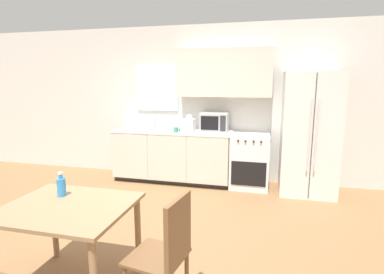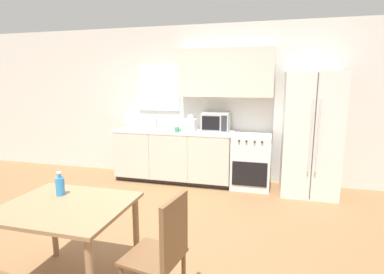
% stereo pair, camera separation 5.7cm
% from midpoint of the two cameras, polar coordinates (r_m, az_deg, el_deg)
% --- Properties ---
extents(ground_plane, '(12.00, 12.00, 0.00)m').
position_cam_midpoint_polar(ground_plane, '(3.73, -9.45, -17.29)').
color(ground_plane, olive).
extents(wall_back, '(12.00, 0.38, 2.70)m').
position_cam_midpoint_polar(wall_back, '(5.37, 0.35, 7.36)').
color(wall_back, silver).
rests_on(wall_back, ground_plane).
extents(kitchen_counter, '(2.06, 0.66, 0.90)m').
position_cam_midpoint_polar(kitchen_counter, '(5.30, -3.98, -3.52)').
color(kitchen_counter, '#333333').
rests_on(kitchen_counter, ground_plane).
extents(oven_range, '(0.62, 0.64, 0.88)m').
position_cam_midpoint_polar(oven_range, '(5.07, 10.63, -4.48)').
color(oven_range, white).
rests_on(oven_range, ground_plane).
extents(refrigerator, '(0.82, 0.77, 1.89)m').
position_cam_midpoint_polar(refrigerator, '(4.95, 21.08, 0.60)').
color(refrigerator, silver).
rests_on(refrigerator, ground_plane).
extents(kitchen_sink, '(0.65, 0.41, 0.20)m').
position_cam_midpoint_polar(kitchen_sink, '(5.34, -7.94, 1.55)').
color(kitchen_sink, '#B7BABC').
rests_on(kitchen_sink, kitchen_counter).
extents(microwave, '(0.46, 0.35, 0.32)m').
position_cam_midpoint_polar(microwave, '(5.13, 4.00, 2.91)').
color(microwave, '#B7BABC').
rests_on(microwave, kitchen_counter).
extents(coffee_mug, '(0.11, 0.08, 0.09)m').
position_cam_midpoint_polar(coffee_mug, '(5.00, -3.35, 1.39)').
color(coffee_mug, '#3F8C66').
rests_on(coffee_mug, kitchen_counter).
extents(grocery_bag_0, '(0.21, 0.18, 0.30)m').
position_cam_midpoint_polar(grocery_bag_0, '(4.97, -0.89, 2.37)').
color(grocery_bag_0, white).
rests_on(grocery_bag_0, kitchen_counter).
extents(dining_table, '(1.01, 0.85, 0.74)m').
position_cam_midpoint_polar(dining_table, '(2.74, -23.09, -14.02)').
color(dining_table, '#997551').
rests_on(dining_table, ground_plane).
extents(dining_chair_side, '(0.46, 0.46, 0.93)m').
position_cam_midpoint_polar(dining_chair_side, '(2.34, -5.34, -20.26)').
color(dining_chair_side, brown).
rests_on(dining_chair_side, ground_plane).
extents(drink_bottle, '(0.08, 0.08, 0.21)m').
position_cam_midpoint_polar(drink_bottle, '(2.89, -24.16, -8.57)').
color(drink_bottle, '#338CD8').
rests_on(drink_bottle, dining_table).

